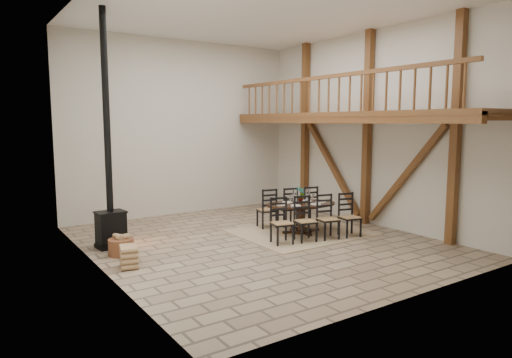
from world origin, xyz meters
TOP-DOWN VIEW (x-y plane):
  - ground at (0.00, 0.00)m, footprint 8.00×8.00m
  - room_shell at (1.19, 0.00)m, footprint 7.02×8.02m
  - rug at (1.30, 0.12)m, footprint 3.00×2.50m
  - dining_table at (1.28, 0.04)m, footprint 2.25×2.31m
  - wood_stove at (-2.90, 1.40)m, footprint 0.64×0.51m
  - log_basket at (-2.91, 0.71)m, footprint 0.51×0.51m
  - log_stack at (-3.05, -0.19)m, footprint 0.39×0.48m

SIDE VIEW (x-z plane):
  - ground at x=0.00m, z-range 0.00..0.00m
  - rug at x=1.30m, z-range 0.00..0.02m
  - log_basket at x=-2.91m, z-range -0.03..0.39m
  - log_stack at x=-3.05m, z-range 0.00..0.42m
  - dining_table at x=1.28m, z-range -0.19..0.94m
  - wood_stove at x=-2.90m, z-range -1.36..3.64m
  - room_shell at x=1.19m, z-range 0.51..5.52m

